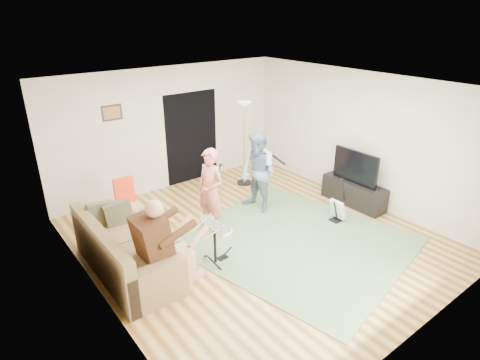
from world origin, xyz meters
name	(u,v)px	position (x,y,z in m)	size (l,w,h in m)	color
floor	(256,238)	(0.00, 0.00, 0.00)	(6.00, 6.00, 0.00)	brown
walls	(257,168)	(0.00, 0.00, 1.35)	(5.50, 6.00, 2.70)	silver
ceiling	(258,86)	(0.00, 0.00, 2.70)	(6.00, 6.00, 0.00)	white
window_blinds	(86,197)	(-2.74, 0.20, 1.55)	(2.05, 2.05, 0.00)	#98652F
doorway	(192,137)	(0.55, 2.99, 1.05)	(2.10, 2.10, 0.00)	black
picture_frame	(112,113)	(-1.25, 2.99, 1.90)	(0.42, 0.03, 0.32)	#3F2314
area_rug	(297,241)	(0.50, -0.53, 0.01)	(3.26, 3.55, 0.02)	#57794A
sofa	(121,257)	(-2.30, 0.47, 0.30)	(0.90, 2.19, 0.89)	olive
drummer	(166,252)	(-1.86, -0.18, 0.55)	(0.92, 0.51, 1.41)	#482814
drum_kit	(215,246)	(-1.00, -0.18, 0.32)	(0.39, 0.71, 0.73)	black
singer	(210,191)	(-0.46, 0.73, 0.79)	(0.58, 0.38, 1.58)	#D26D5B
microphone	(219,168)	(-0.26, 0.73, 1.18)	(0.06, 0.06, 0.24)	black
guitarist	(258,173)	(0.73, 0.82, 0.81)	(0.79, 0.62, 1.63)	slate
guitar_held	(266,157)	(0.93, 0.82, 1.11)	(0.12, 0.60, 0.26)	silver
guitar_spare	(338,209)	(1.65, -0.48, 0.26)	(0.32, 0.29, 0.89)	black
torchiere_lamp	(245,129)	(1.37, 2.05, 1.32)	(0.35, 0.35, 1.93)	black
dining_chair	(129,210)	(-1.59, 1.81, 0.33)	(0.42, 0.44, 0.93)	tan
tv_cabinet	(354,193)	(2.50, -0.20, 0.25)	(0.40, 1.40, 0.50)	black
television	(355,167)	(2.45, -0.20, 0.85)	(0.06, 1.04, 0.67)	black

